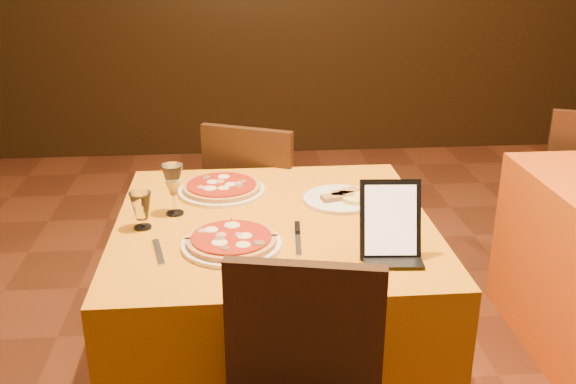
{
  "coord_description": "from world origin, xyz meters",
  "views": [
    {
      "loc": [
        -0.67,
        -1.65,
        1.67
      ],
      "look_at": [
        -0.5,
        0.39,
        0.86
      ],
      "focal_mm": 40.0,
      "sensor_mm": 36.0,
      "label": 1
    }
  ],
  "objects": [
    {
      "name": "cutlet_dish",
      "position": [
        -0.29,
        0.56,
        0.76
      ],
      "size": [
        0.28,
        0.28,
        0.03
      ],
      "rotation": [
        0.0,
        0.0,
        -0.1
      ],
      "color": "white",
      "rests_on": "main_table"
    },
    {
      "name": "tablet",
      "position": [
        -0.21,
        0.11,
        0.87
      ],
      "size": [
        0.19,
        0.11,
        0.23
      ],
      "primitive_type": "cube",
      "rotation": [
        -0.35,
        0.0,
        -0.07
      ],
      "color": "black",
      "rests_on": "main_table"
    },
    {
      "name": "pizza_near",
      "position": [
        -0.7,
        0.21,
        0.77
      ],
      "size": [
        0.32,
        0.32,
        0.03
      ],
      "rotation": [
        0.0,
        0.0,
        0.05
      ],
      "color": "white",
      "rests_on": "main_table"
    },
    {
      "name": "knife",
      "position": [
        -0.48,
        0.23,
        0.75
      ],
      "size": [
        0.03,
        0.22,
        0.01
      ],
      "primitive_type": "cube",
      "rotation": [
        0.0,
        0.0,
        1.5
      ],
      "color": "silver",
      "rests_on": "main_table"
    },
    {
      "name": "wine_glass",
      "position": [
        -0.9,
        0.49,
        0.84
      ],
      "size": [
        0.11,
        0.11,
        0.19
      ],
      "primitive_type": null,
      "rotation": [
        0.0,
        0.0,
        0.3
      ],
      "color": "#C6C170",
      "rests_on": "main_table"
    },
    {
      "name": "fork_far",
      "position": [
        -0.61,
        0.78,
        0.75
      ],
      "size": [
        0.09,
        0.16,
        0.01
      ],
      "primitive_type": "cube",
      "rotation": [
        0.0,
        0.0,
        2.0
      ],
      "color": "silver",
      "rests_on": "main_table"
    },
    {
      "name": "main_table",
      "position": [
        -0.55,
        0.41,
        0.38
      ],
      "size": [
        1.1,
        1.1,
        0.75
      ],
      "primitive_type": "cube",
      "color": "orange",
      "rests_on": "floor"
    },
    {
      "name": "fork_near",
      "position": [
        -0.92,
        0.18,
        0.75
      ],
      "size": [
        0.06,
        0.18,
        0.01
      ],
      "primitive_type": "cube",
      "rotation": [
        0.0,
        0.0,
        1.79
      ],
      "color": "silver",
      "rests_on": "main_table"
    },
    {
      "name": "chair_main_far",
      "position": [
        -0.55,
        1.2,
        0.46
      ],
      "size": [
        0.52,
        0.52,
        0.91
      ],
      "primitive_type": null,
      "rotation": [
        0.0,
        0.0,
        2.72
      ],
      "color": "black",
      "rests_on": "floor"
    },
    {
      "name": "water_glass",
      "position": [
        -1.0,
        0.37,
        0.81
      ],
      "size": [
        0.09,
        0.09,
        0.13
      ],
      "primitive_type": null,
      "rotation": [
        0.0,
        0.0,
        -0.39
      ],
      "color": "silver",
      "rests_on": "main_table"
    },
    {
      "name": "pizza_far",
      "position": [
        -0.73,
        0.68,
        0.77
      ],
      "size": [
        0.34,
        0.34,
        0.03
      ],
      "rotation": [
        0.0,
        0.0,
        -0.25
      ],
      "color": "white",
      "rests_on": "main_table"
    }
  ]
}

